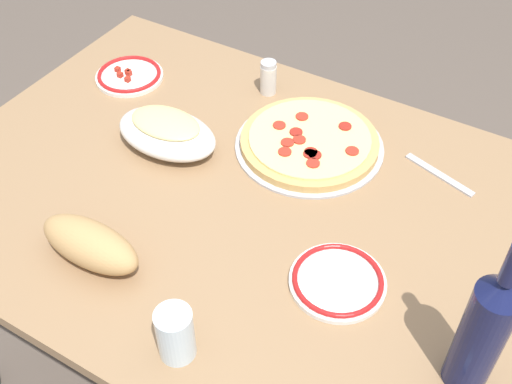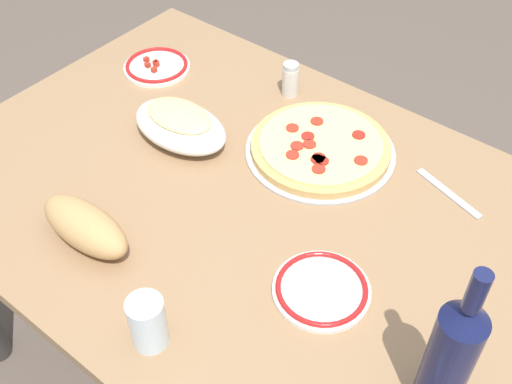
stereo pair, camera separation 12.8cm
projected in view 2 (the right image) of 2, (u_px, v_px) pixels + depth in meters
ground_plane at (256, 376)px, 1.81m from camera, size 8.00×8.00×0.00m
dining_table at (256, 236)px, 1.38m from camera, size 1.39×0.94×0.71m
pepperoni_pizza at (320, 148)px, 1.40m from camera, size 0.33×0.33×0.03m
baked_pasta_dish at (180, 124)px, 1.42m from camera, size 0.24×0.15×0.08m
wine_bottle at (450, 357)px, 0.90m from camera, size 0.07×0.07×0.32m
water_glass at (148, 322)px, 1.04m from camera, size 0.06×0.06×0.10m
side_plate_near at (157, 66)px, 1.64m from camera, size 0.17×0.17×0.02m
side_plate_far at (322, 289)px, 1.14m from camera, size 0.18×0.18×0.02m
bread_loaf at (85, 226)px, 1.20m from camera, size 0.21×0.09×0.08m
spice_shaker at (290, 79)px, 1.54m from camera, size 0.04×0.04×0.09m
fork_left at (448, 193)px, 1.32m from camera, size 0.17×0.06×0.00m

